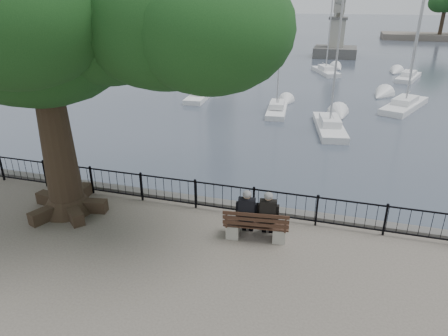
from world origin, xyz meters
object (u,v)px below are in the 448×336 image
at_px(bench, 256,229).
at_px(tree, 65,7).
at_px(person_left, 247,215).
at_px(lion_monument, 336,41).
at_px(person_right, 268,216).

distance_m(bench, tree, 8.17).
distance_m(person_left, tree, 7.69).
height_order(person_left, lion_monument, lion_monument).
bearing_deg(lion_monument, tree, -97.22).
height_order(person_left, person_right, same).
relative_size(tree, lion_monument, 1.42).
bearing_deg(person_left, tree, 179.97).
bearing_deg(person_left, person_right, 6.71).
xyz_separation_m(bench, person_left, (-0.29, 0.08, 0.38)).
height_order(bench, person_right, person_right).
bearing_deg(tree, lion_monument, 82.78).
height_order(bench, person_left, person_left).
relative_size(person_right, lion_monument, 0.19).
relative_size(person_right, tree, 0.13).
xyz_separation_m(person_left, person_right, (0.60, 0.07, 0.00)).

